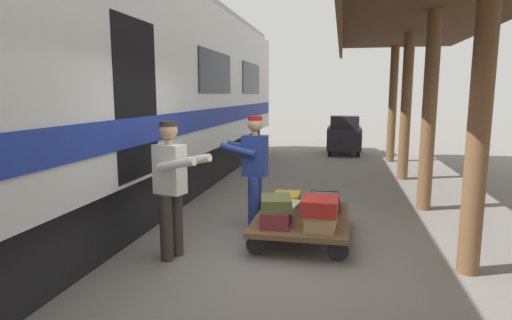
# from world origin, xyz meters

# --- Properties ---
(ground_plane) EXTENTS (60.00, 60.00, 0.00)m
(ground_plane) POSITION_xyz_m (0.00, 0.00, 0.00)
(ground_plane) COLOR slate
(train_car) EXTENTS (3.02, 19.62, 4.00)m
(train_car) POSITION_xyz_m (3.34, 0.00, 2.06)
(train_car) COLOR silver
(train_car) RESTS_ON ground_plane
(luggage_cart) EXTENTS (1.28, 1.81, 0.33)m
(luggage_cart) POSITION_xyz_m (-0.20, -0.78, 0.28)
(luggage_cart) COLOR brown
(luggage_cart) RESTS_ON ground_plane
(suitcase_slate_roller) EXTENTS (0.39, 0.57, 0.29)m
(suitcase_slate_roller) POSITION_xyz_m (-0.48, -0.78, 0.48)
(suitcase_slate_roller) COLOR #4C515B
(suitcase_slate_roller) RESTS_ON luggage_cart
(suitcase_yellow_case) EXTENTS (0.40, 0.46, 0.19)m
(suitcase_yellow_case) POSITION_xyz_m (0.09, -1.27, 0.43)
(suitcase_yellow_case) COLOR gold
(suitcase_yellow_case) RESTS_ON luggage_cart
(suitcase_black_hardshell) EXTENTS (0.46, 0.58, 0.20)m
(suitcase_black_hardshell) POSITION_xyz_m (-0.48, -1.27, 0.43)
(suitcase_black_hardshell) COLOR black
(suitcase_black_hardshell) RESTS_ON luggage_cart
(suitcase_tan_vintage) EXTENTS (0.40, 0.58, 0.20)m
(suitcase_tan_vintage) POSITION_xyz_m (-0.48, -0.28, 0.43)
(suitcase_tan_vintage) COLOR tan
(suitcase_tan_vintage) RESTS_ON luggage_cart
(suitcase_cream_canvas) EXTENTS (0.52, 0.56, 0.17)m
(suitcase_cream_canvas) POSITION_xyz_m (0.09, -0.78, 0.42)
(suitcase_cream_canvas) COLOR beige
(suitcase_cream_canvas) RESTS_ON luggage_cart
(suitcase_burgundy_valise) EXTENTS (0.37, 0.52, 0.21)m
(suitcase_burgundy_valise) POSITION_xyz_m (0.09, -0.28, 0.43)
(suitcase_burgundy_valise) COLOR maroon
(suitcase_burgundy_valise) RESTS_ON luggage_cart
(suitcase_olive_duffel) EXTENTS (0.47, 0.56, 0.17)m
(suitcase_olive_duffel) POSITION_xyz_m (0.10, -0.30, 0.62)
(suitcase_olive_duffel) COLOR brown
(suitcase_olive_duffel) RESTS_ON suitcase_burgundy_valise
(suitcase_red_plastic) EXTENTS (0.46, 0.54, 0.20)m
(suitcase_red_plastic) POSITION_xyz_m (-0.47, -0.24, 0.63)
(suitcase_red_plastic) COLOR #AD231E
(suitcase_red_plastic) RESTS_ON suitcase_tan_vintage
(porter_in_overalls) EXTENTS (0.68, 0.44, 1.70)m
(porter_in_overalls) POSITION_xyz_m (0.56, -1.06, 0.93)
(porter_in_overalls) COLOR navy
(porter_in_overalls) RESTS_ON ground_plane
(porter_by_door) EXTENTS (0.73, 0.54, 1.70)m
(porter_by_door) POSITION_xyz_m (1.30, 0.26, 0.93)
(porter_by_door) COLOR #332D28
(porter_by_door) RESTS_ON ground_plane
(baggage_tug) EXTENTS (1.10, 1.70, 1.30)m
(baggage_tug) POSITION_xyz_m (-0.79, -9.44, 0.63)
(baggage_tug) COLOR black
(baggage_tug) RESTS_ON ground_plane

